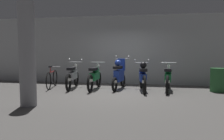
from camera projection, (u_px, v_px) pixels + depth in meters
ground_plane at (116, 93)px, 7.86m from camera, size 80.00×80.00×0.00m
back_wall at (125, 50)px, 10.08m from camera, size 16.00×0.30×3.04m
motorbike_slot_0 at (73, 76)px, 8.77m from camera, size 0.59×1.95×1.15m
motorbike_slot_1 at (95, 77)px, 8.55m from camera, size 0.56×1.95×1.03m
motorbike_slot_2 at (119, 75)px, 8.56m from camera, size 0.59×1.68×1.29m
motorbike_slot_3 at (143, 77)px, 8.20m from camera, size 0.59×1.94×1.15m
motorbike_slot_4 at (168, 78)px, 8.19m from camera, size 0.56×1.95×1.03m
bicycle at (52, 79)px, 8.92m from camera, size 0.52×1.70×0.89m
support_pillar at (27, 49)px, 5.82m from camera, size 0.42×0.42×3.04m
trash_bin at (218, 80)px, 8.02m from camera, size 0.53×0.53×0.85m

